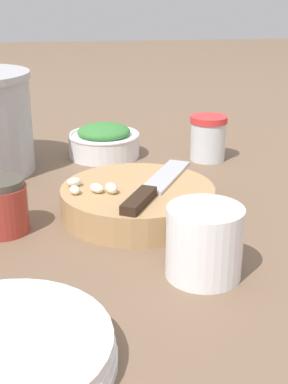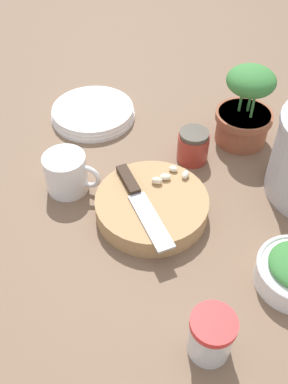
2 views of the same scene
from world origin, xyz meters
TOP-DOWN VIEW (x-y plane):
  - ground_plane at (0.00, 0.00)m, footprint 5.00×5.00m
  - cutting_board at (0.00, -0.03)m, footprint 0.22×0.22m
  - chef_knife at (-0.01, -0.05)m, footprint 0.21×0.13m
  - garlic_cloves at (-0.01, 0.04)m, footprint 0.06×0.08m
  - herb_bowl at (0.29, -0.00)m, footprint 0.14×0.14m
  - spice_jar at (0.24, -0.19)m, footprint 0.07×0.07m
  - coffee_mug at (-0.18, -0.08)m, footprint 0.12×0.09m
  - honey_jar at (-0.03, 0.16)m, footprint 0.07×0.07m

SIDE VIEW (x-z plane):
  - ground_plane at x=0.00m, z-range 0.00..0.00m
  - cutting_board at x=0.00m, z-range 0.00..0.04m
  - herb_bowl at x=0.29m, z-range 0.00..0.06m
  - honey_jar at x=-0.03m, z-range 0.00..0.07m
  - coffee_mug at x=-0.18m, z-range 0.00..0.08m
  - spice_jar at x=0.24m, z-range 0.00..0.09m
  - chef_knife at x=-0.01m, z-range 0.04..0.05m
  - garlic_cloves at x=-0.01m, z-range 0.04..0.06m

